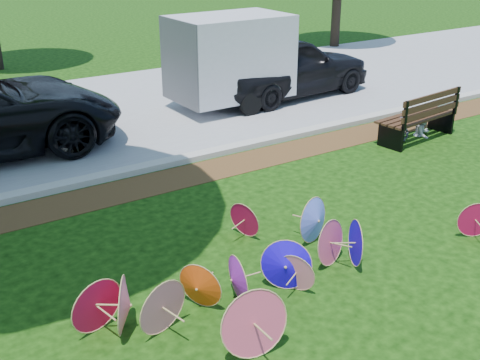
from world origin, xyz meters
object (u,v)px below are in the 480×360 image
object	(u,v)px
dark_pickup	(287,66)
cargo_trailer	(230,56)
person_left	(403,118)
park_bench	(416,115)
person_right	(425,113)
parasol_pile	(257,270)

from	to	relation	value
dark_pickup	cargo_trailer	size ratio (longest dim) A/B	1.69
person_left	park_bench	bearing A→B (deg)	-1.68
person_left	person_right	xyz separation A→B (m)	(0.70, 0.00, 0.01)
dark_pickup	person_left	world-z (taller)	dark_pickup
parasol_pile	person_right	size ratio (longest dim) A/B	5.96
person_left	person_right	world-z (taller)	person_right
parasol_pile	dark_pickup	bearing A→B (deg)	50.51
dark_pickup	cargo_trailer	bearing A→B (deg)	87.38
park_bench	person_left	xyz separation A→B (m)	(-0.35, 0.05, -0.02)
parasol_pile	person_right	bearing A→B (deg)	25.05
parasol_pile	person_left	size ratio (longest dim) A/B	6.05
park_bench	parasol_pile	bearing A→B (deg)	-160.35
parasol_pile	park_bench	world-z (taller)	park_bench
parasol_pile	park_bench	xyz separation A→B (m)	(6.49, 3.14, 0.20)
parasol_pile	cargo_trailer	distance (m)	8.88
person_left	cargo_trailer	bearing A→B (deg)	117.53
cargo_trailer	person_left	xyz separation A→B (m)	(1.71, -4.44, -0.81)
park_bench	cargo_trailer	bearing A→B (deg)	108.45
dark_pickup	park_bench	bearing A→B (deg)	177.84
person_right	dark_pickup	bearing A→B (deg)	81.74
person_left	person_right	size ratio (longest dim) A/B	0.99
parasol_pile	cargo_trailer	xyz separation A→B (m)	(4.43, 7.63, 0.99)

